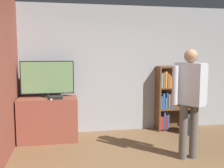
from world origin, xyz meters
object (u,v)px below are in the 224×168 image
(waste_bin, at_px, (190,125))
(bookshelf, at_px, (171,99))
(person, at_px, (190,94))
(television, at_px, (47,78))
(game_console, at_px, (56,97))

(waste_bin, bearing_deg, bookshelf, 124.43)
(person, bearing_deg, television, -155.20)
(game_console, bearing_deg, television, 122.52)
(person, relative_size, waste_bin, 4.58)
(bookshelf, bearing_deg, person, -103.52)
(bookshelf, bearing_deg, waste_bin, -55.57)
(television, relative_size, bookshelf, 0.72)
(bookshelf, bearing_deg, television, -176.76)
(bookshelf, relative_size, waste_bin, 3.68)
(television, bearing_deg, game_console, -57.48)
(television, distance_m, game_console, 0.45)
(bookshelf, xyz_separation_m, person, (-0.38, -1.59, 0.36))
(game_console, height_order, bookshelf, bookshelf)
(television, relative_size, waste_bin, 2.65)
(bookshelf, height_order, person, person)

